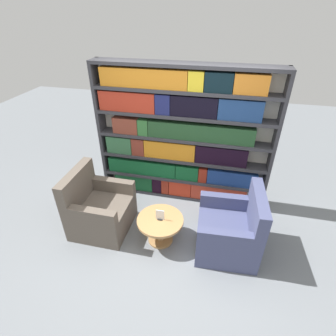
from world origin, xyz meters
TOP-DOWN VIEW (x-y plane):
  - ground_plane at (0.00, 0.00)m, footprint 14.00×14.00m
  - bookshelf at (-0.03, 1.23)m, footprint 2.79×0.30m
  - armchair_left at (-1.07, 0.17)m, footprint 0.81×0.83m
  - armchair_right at (0.87, 0.17)m, footprint 0.86×0.88m
  - coffee_table at (-0.10, 0.09)m, footprint 0.65×0.65m
  - table_sign at (-0.10, 0.09)m, footprint 0.12×0.06m

SIDE VIEW (x-z plane):
  - ground_plane at x=0.00m, z-range 0.00..0.00m
  - coffee_table at x=-0.10m, z-range 0.09..0.50m
  - armchair_left at x=-1.07m, z-range -0.16..0.81m
  - armchair_right at x=0.87m, z-range -0.16..0.81m
  - table_sign at x=-0.10m, z-range 0.40..0.56m
  - bookshelf at x=-0.03m, z-range -0.01..2.25m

